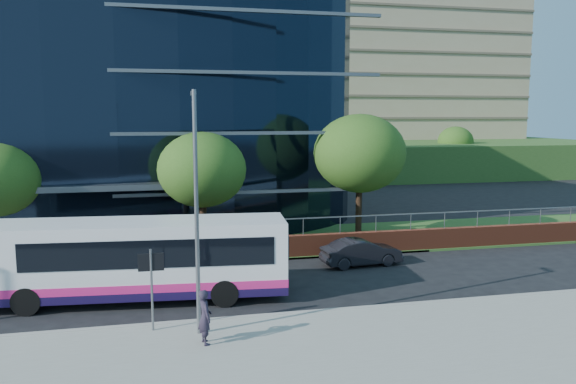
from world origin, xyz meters
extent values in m
plane|color=black|center=(0.00, 0.00, 0.00)|extent=(200.00, 200.00, 0.00)
cube|color=gray|center=(0.00, -1.00, 0.08)|extent=(80.00, 0.25, 0.16)
cube|color=gold|center=(0.00, -0.80, 0.01)|extent=(80.00, 0.08, 0.01)
cube|color=gold|center=(0.00, -0.65, 0.01)|extent=(80.00, 0.08, 0.01)
cube|color=#2D511E|center=(24.00, 11.00, 0.06)|extent=(36.00, 8.00, 0.12)
cube|color=black|center=(-4.00, 24.00, 8.00)|extent=(38.00, 16.00, 16.00)
cube|color=brown|center=(20.00, 7.30, 0.60)|extent=(34.00, 0.40, 1.20)
cube|color=slate|center=(20.00, 7.30, 2.08)|extent=(34.00, 0.06, 0.06)
cube|color=#2D511E|center=(32.00, 56.00, 2.00)|extent=(60.00, 42.00, 4.00)
cube|color=tan|center=(32.00, 58.00, 17.00)|extent=(50.00, 12.00, 26.00)
cylinder|color=slate|center=(4.50, -1.60, 1.55)|extent=(0.08, 0.08, 2.80)
cube|color=black|center=(4.50, -1.58, 2.50)|extent=(0.85, 0.06, 0.60)
cylinder|color=black|center=(-3.00, 9.50, 1.43)|extent=(0.36, 0.36, 2.86)
cylinder|color=black|center=(7.00, 9.00, 1.54)|extent=(0.36, 0.36, 3.08)
ellipsoid|color=#213F12|center=(7.00, 9.00, 4.55)|extent=(4.62, 4.62, 3.93)
cylinder|color=black|center=(16.00, 10.00, 1.76)|extent=(0.36, 0.36, 3.52)
ellipsoid|color=#213F12|center=(16.00, 10.00, 5.20)|extent=(5.28, 5.28, 4.49)
cylinder|color=black|center=(24.00, 40.00, 1.54)|extent=(0.36, 0.36, 3.08)
ellipsoid|color=#213F12|center=(24.00, 40.00, 4.55)|extent=(4.62, 4.62, 3.93)
cylinder|color=black|center=(40.00, 42.00, 1.43)|extent=(0.36, 0.36, 2.86)
ellipsoid|color=#213F12|center=(40.00, 42.00, 4.23)|extent=(4.29, 4.29, 3.65)
cylinder|color=slate|center=(6.00, -2.20, 4.15)|extent=(0.14, 0.14, 8.00)
cube|color=slate|center=(6.00, -1.85, 8.05)|extent=(0.15, 0.70, 0.12)
cube|color=silver|center=(3.87, 2.17, 1.79)|extent=(11.97, 3.74, 2.84)
cube|color=#180D38|center=(3.87, 2.17, 0.54)|extent=(11.99, 3.79, 0.32)
cube|color=#DC2075|center=(3.87, 2.17, 0.86)|extent=(11.99, 3.79, 0.32)
cube|color=black|center=(4.51, 2.11, 2.19)|extent=(9.63, 3.57, 1.07)
cylinder|color=black|center=(-0.08, 1.31, 0.54)|extent=(1.10, 0.42, 1.07)
cylinder|color=black|center=(7.17, 0.65, 0.54)|extent=(1.10, 0.42, 1.07)
imported|color=black|center=(14.43, 5.22, 0.65)|extent=(4.09, 1.75, 1.31)
imported|color=#251F2E|center=(6.14, -3.12, 1.03)|extent=(0.55, 0.72, 1.76)
camera|label=1|loc=(4.93, -20.28, 7.33)|focal=35.00mm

